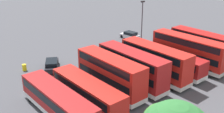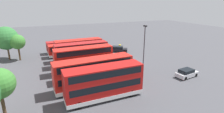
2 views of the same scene
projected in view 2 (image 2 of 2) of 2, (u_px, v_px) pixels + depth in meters
The scene contains 15 objects.
ground_plane at pixel (127, 61), 38.64m from camera, with size 140.00×140.00×0.00m, color #47474C.
bus_double_decker_near_end at pixel (104, 82), 22.97m from camera, with size 2.69×10.43×4.55m.
bus_double_decker_second at pixel (94, 72), 26.13m from camera, with size 3.16×11.92×4.55m.
bus_single_deck_third at pixel (92, 68), 29.89m from camera, with size 2.79×11.75×2.95m.
bus_double_decker_fourth at pixel (84, 59), 32.42m from camera, with size 2.81×10.70×4.55m.
bus_double_decker_fifth at pixel (82, 53), 35.93m from camera, with size 2.75×10.65×4.55m.
bus_double_decker_sixth at pixel (79, 49), 38.97m from camera, with size 2.83×10.27×4.55m.
bus_single_deck_seventh at pixel (72, 49), 42.34m from camera, with size 2.88×10.98×2.95m.
bus_single_deck_far_end at pixel (70, 45), 45.58m from camera, with size 2.94×11.85×2.95m.
car_hatchback_silver at pixel (118, 49), 45.75m from camera, with size 3.83×4.88×1.43m.
car_small_green at pixel (187, 73), 30.28m from camera, with size 2.31×4.20×1.43m.
lamp_post_tall at pixel (144, 48), 29.53m from camera, with size 0.70×0.30×8.81m.
waste_bin_yellow at pixel (120, 46), 49.57m from camera, with size 0.60×0.60×0.95m, color yellow.
tree_leftmost at pixel (6, 38), 38.26m from camera, with size 5.06×5.06×7.40m.
tree_rightmost at pixel (17, 42), 38.07m from camera, with size 3.20×3.20×5.75m.
Camera 2 is at (-32.35, 17.45, 12.41)m, focal length 28.27 mm.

